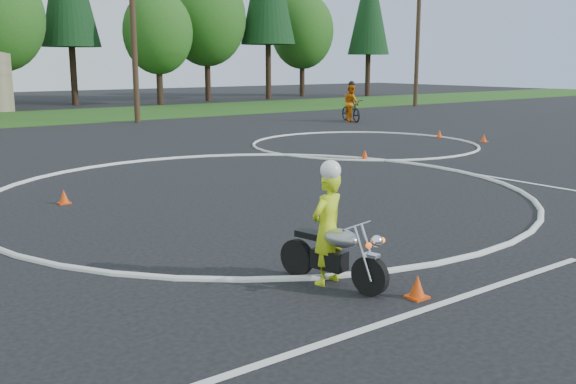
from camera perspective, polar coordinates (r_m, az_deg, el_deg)
ground at (r=12.26m, az=5.29°, el=-2.35°), size 120.00×120.00×0.00m
grass_strip at (r=36.82m, az=-24.21°, el=5.92°), size 120.00×10.00×0.02m
course_markings at (r=16.90m, az=0.90°, el=1.54°), size 19.05×19.05×0.12m
primary_motorcycle at (r=8.51m, az=4.12°, el=-5.49°), size 0.63×1.70×0.90m
rider_primary_grp at (r=8.50m, az=3.54°, el=-2.91°), size 0.62×0.48×1.68m
rider_second_grp at (r=32.53m, az=5.64°, el=7.51°), size 1.35×2.22×2.02m
traffic_cones at (r=17.31m, az=10.36°, el=2.02°), size 16.28×11.75×0.30m
treeline at (r=49.19m, az=-9.38°, el=15.61°), size 38.20×8.10×14.52m
utility_poles at (r=32.62m, az=-13.64°, el=15.15°), size 41.60×1.12×10.00m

